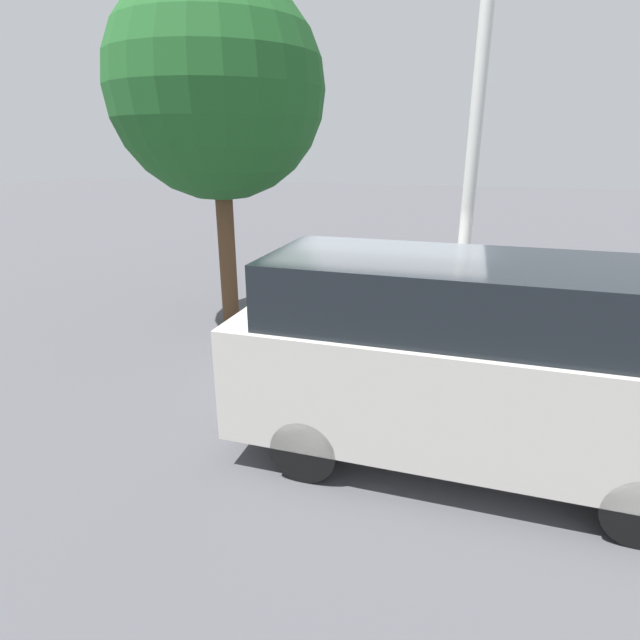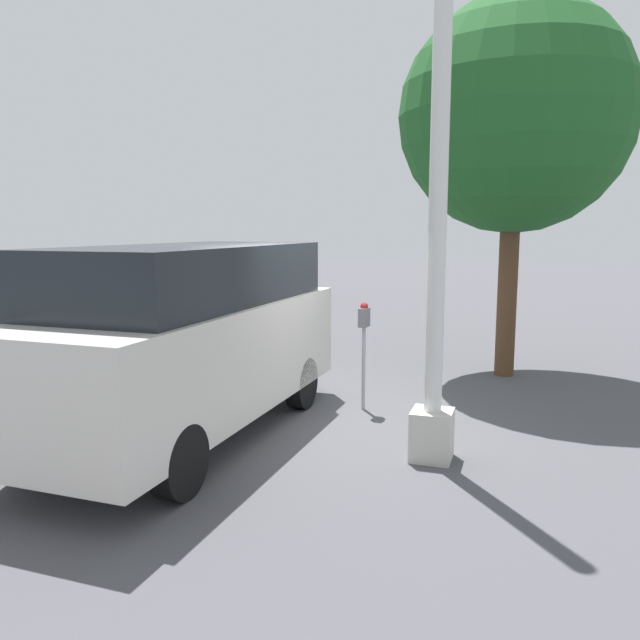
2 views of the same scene
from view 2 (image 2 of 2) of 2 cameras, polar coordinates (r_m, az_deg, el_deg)
name	(u,v)px [view 2 (image 2 of 2)]	position (r m, az deg, el deg)	size (l,w,h in m)	color
ground_plane	(317,419)	(8.40, -0.26, -9.00)	(80.00, 80.00, 0.00)	#4C4C51
parking_meter_near	(364,331)	(8.59, 4.04, -1.01)	(0.21, 0.13, 1.51)	#9E9EA3
lamp_post	(437,258)	(6.67, 10.61, 5.56)	(0.44, 0.44, 5.90)	beige
parked_van	(189,335)	(7.62, -11.92, -1.35)	(5.11, 2.01, 2.31)	beige
car_distant	(263,278)	(22.22, -5.24, 3.87)	(4.04, 2.10, 1.45)	#B7B2A8
street_tree	(515,117)	(11.13, 17.40, 17.26)	(3.78, 3.78, 6.20)	#513823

